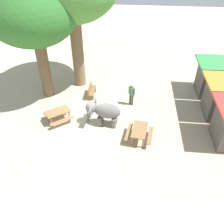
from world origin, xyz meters
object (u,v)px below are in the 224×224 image
(shade_tree_secondary, at_px, (33,11))
(market_stall_green, at_px, (212,79))
(picnic_table_near, at_px, (58,113))
(market_stall_orange, at_px, (221,100))
(picnic_table_far, at_px, (139,132))
(elephant, at_px, (104,111))
(person_handler, at_px, (132,93))
(wooden_bench, at_px, (91,90))

(shade_tree_secondary, distance_m, market_stall_green, 12.88)
(picnic_table_near, bearing_deg, market_stall_green, -15.45)
(shade_tree_secondary, relative_size, market_stall_green, 3.23)
(shade_tree_secondary, height_order, market_stall_orange, shade_tree_secondary)
(picnic_table_far, xyz_separation_m, market_stall_green, (-5.56, 5.15, 0.55))
(market_stall_green, height_order, market_stall_orange, same)
(shade_tree_secondary, bearing_deg, elephant, 56.53)
(elephant, bearing_deg, person_handler, -120.13)
(person_handler, distance_m, picnic_table_near, 5.08)
(person_handler, bearing_deg, elephant, -4.26)
(elephant, xyz_separation_m, market_stall_green, (-4.36, 7.36, 0.16))
(picnic_table_far, bearing_deg, market_stall_orange, 128.08)
(person_handler, relative_size, picnic_table_far, 0.96)
(wooden_bench, xyz_separation_m, picnic_table_far, (4.25, 3.52, 0.12))
(market_stall_green, bearing_deg, market_stall_orange, 0.00)
(person_handler, distance_m, market_stall_green, 6.11)
(person_handler, height_order, wooden_bench, person_handler)
(shade_tree_secondary, bearing_deg, market_stall_orange, 84.09)
(elephant, relative_size, market_stall_orange, 0.88)
(person_handler, height_order, picnic_table_far, person_handler)
(elephant, distance_m, market_stall_green, 8.56)
(picnic_table_near, relative_size, picnic_table_far, 1.24)
(market_stall_green, xyz_separation_m, market_stall_orange, (2.60, 0.00, 0.00))
(market_stall_orange, bearing_deg, person_handler, -94.99)
(elephant, xyz_separation_m, picnic_table_near, (0.00, -2.91, -0.40))
(wooden_bench, distance_m, market_stall_green, 8.79)
(wooden_bench, bearing_deg, market_stall_orange, 81.04)
(shade_tree_secondary, distance_m, wooden_bench, 6.32)
(picnic_table_far, distance_m, market_stall_green, 7.59)
(person_handler, height_order, market_stall_orange, market_stall_orange)
(shade_tree_secondary, bearing_deg, person_handler, 83.24)
(shade_tree_secondary, xyz_separation_m, wooden_bench, (-0.07, 3.22, -5.45))
(picnic_table_near, height_order, picnic_table_far, same)
(wooden_bench, relative_size, picnic_table_far, 0.83)
(picnic_table_far, bearing_deg, elephant, -110.15)
(person_handler, xyz_separation_m, shade_tree_secondary, (-0.73, -6.15, 4.97))
(picnic_table_near, bearing_deg, person_handler, -11.94)
(shade_tree_secondary, relative_size, wooden_bench, 5.80)
(elephant, bearing_deg, wooden_bench, -61.20)
(person_handler, bearing_deg, wooden_bench, -73.66)
(elephant, xyz_separation_m, picnic_table_far, (1.19, 2.21, -0.40))
(shade_tree_secondary, xyz_separation_m, picnic_table_far, (4.19, 6.74, -5.33))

